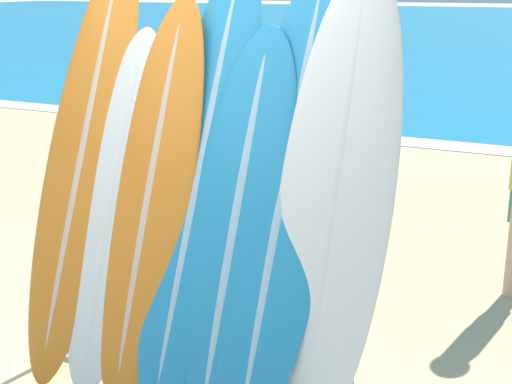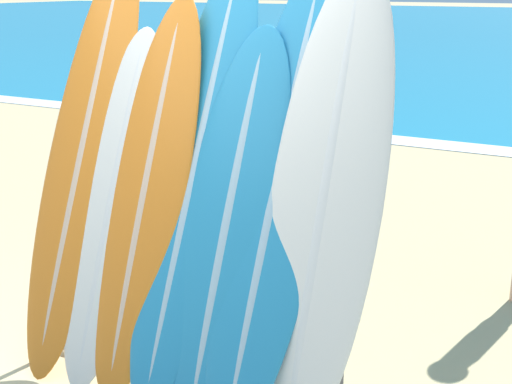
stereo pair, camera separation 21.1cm
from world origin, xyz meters
name	(u,v)px [view 2 (the right image)]	position (x,y,z in m)	size (l,w,h in m)	color
surfboard_rack	(187,305)	(0.35, 0.65, 0.49)	(1.86, 0.04, 0.91)	#47474C
surfboard_slot_0	(83,158)	(-0.43, 0.76, 1.22)	(0.52, 1.08, 2.43)	orange
surfboard_slot_1	(112,206)	(-0.15, 0.66, 0.99)	(0.49, 0.85, 1.97)	silver
surfboard_slot_2	(147,195)	(0.08, 0.69, 1.08)	(0.50, 0.94, 2.16)	orange
surfboard_slot_3	(195,176)	(0.34, 0.77, 1.20)	(0.50, 1.16, 2.41)	teal
surfboard_slot_4	(229,224)	(0.61, 0.66, 1.00)	(0.57, 0.92, 2.01)	teal
surfboard_slot_5	(276,195)	(0.84, 0.75, 1.17)	(0.55, 1.16, 2.34)	teal
surfboard_slot_6	(324,205)	(1.12, 0.72, 1.17)	(0.59, 0.89, 2.34)	silver
person_mid_beach	(199,118)	(-1.45, 3.59, 0.90)	(0.28, 0.27, 1.66)	#A87A5B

